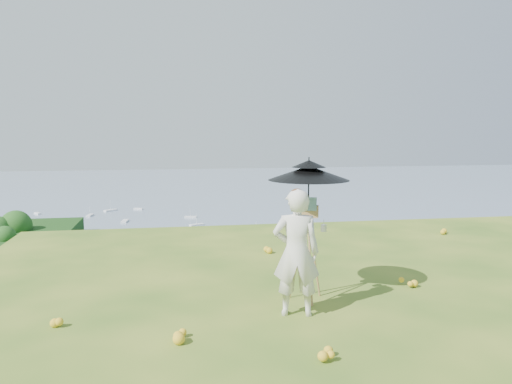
{
  "coord_description": "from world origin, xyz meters",
  "views": [
    {
      "loc": [
        -3.48,
        -5.32,
        2.4
      ],
      "look_at": [
        -1.93,
        3.76,
        1.24
      ],
      "focal_mm": 35.0,
      "sensor_mm": 36.0,
      "label": 1
    }
  ],
  "objects": [
    {
      "name": "bay_water",
      "position": [
        0.0,
        240.0,
        -34.0
      ],
      "size": [
        700.0,
        700.0,
        0.0
      ],
      "primitive_type": "plane",
      "color": "#7489A6",
      "rests_on": "ground"
    },
    {
      "name": "wildflowers",
      "position": [
        0.0,
        0.25,
        0.06
      ],
      "size": [
        10.0,
        10.5,
        0.12
      ],
      "primitive_type": null,
      "color": "gold",
      "rests_on": "ground"
    },
    {
      "name": "field_easel",
      "position": [
        -1.61,
        1.29,
        0.74
      ],
      "size": [
        0.73,
        0.73,
        1.48
      ],
      "primitive_type": null,
      "rotation": [
        0.0,
        0.0,
        -0.39
      ],
      "color": "olive",
      "rests_on": "ground"
    },
    {
      "name": "painter",
      "position": [
        -1.92,
        0.76,
        0.83
      ],
      "size": [
        0.67,
        0.51,
        1.66
      ],
      "primitive_type": "imported",
      "rotation": [
        0.0,
        0.0,
        2.93
      ],
      "color": "silver",
      "rests_on": "ground"
    },
    {
      "name": "sun_umbrella",
      "position": [
        -1.6,
        1.32,
        1.62
      ],
      "size": [
        1.35,
        1.35,
        0.81
      ],
      "primitive_type": null,
      "rotation": [
        0.0,
        0.0,
        -0.22
      ],
      "color": "black",
      "rests_on": "field_easel"
    },
    {
      "name": "shoreline_tier",
      "position": [
        0.0,
        75.0,
        -36.0
      ],
      "size": [
        170.0,
        28.0,
        8.0
      ],
      "primitive_type": "cube",
      "color": "#736E5C",
      "rests_on": "bay_water"
    },
    {
      "name": "moored_boats",
      "position": [
        -12.5,
        161.0,
        -33.65
      ],
      "size": [
        140.0,
        140.0,
        0.7
      ],
      "primitive_type": null,
      "color": "white",
      "rests_on": "bay_water"
    },
    {
      "name": "painter_cap",
      "position": [
        -1.92,
        0.76,
        1.61
      ],
      "size": [
        0.24,
        0.26,
        0.1
      ],
      "primitive_type": null,
      "rotation": [
        0.0,
        0.0,
        -0.24
      ],
      "color": "pink",
      "rests_on": "painter"
    },
    {
      "name": "ground",
      "position": [
        0.0,
        0.0,
        0.0
      ],
      "size": [
        14.0,
        14.0,
        0.0
      ],
      "primitive_type": "plane",
      "color": "#36601B",
      "rests_on": "ground"
    },
    {
      "name": "slope_trees",
      "position": [
        0.0,
        35.0,
        -15.0
      ],
      "size": [
        110.0,
        50.0,
        6.0
      ],
      "primitive_type": null,
      "color": "#154715",
      "rests_on": "forest_slope"
    },
    {
      "name": "harbor_town",
      "position": [
        0.0,
        75.0,
        -29.5
      ],
      "size": [
        110.0,
        22.0,
        5.0
      ],
      "primitive_type": null,
      "color": "silver",
      "rests_on": "shoreline_tier"
    }
  ]
}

